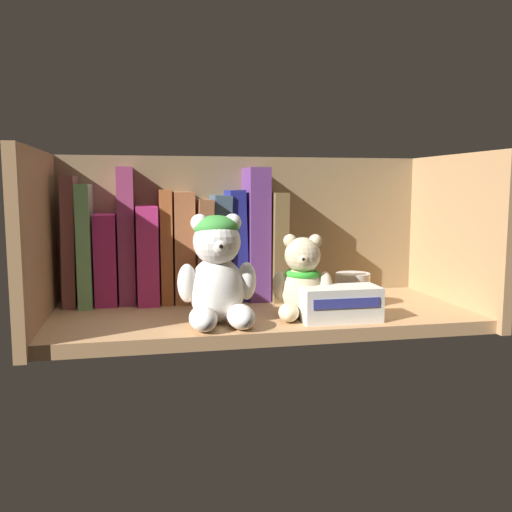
{
  "coord_description": "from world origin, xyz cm",
  "views": [
    {
      "loc": [
        -18.35,
        -84.73,
        21.55
      ],
      "look_at": [
        -0.86,
        0.0,
        10.73
      ],
      "focal_mm": 38.93,
      "sensor_mm": 36.0,
      "label": 1
    }
  ],
  "objects_px": {
    "book_1": "(87,244)",
    "book_6": "(183,246)",
    "teddy_bear_smaller": "(302,282)",
    "book_5": "(165,245)",
    "book_3": "(127,235)",
    "pillar_candle": "(353,290)",
    "small_product_box": "(340,304)",
    "book_11": "(272,244)",
    "book_4": "(147,253)",
    "book_7": "(201,249)",
    "book_2": "(107,258)",
    "teddy_bear_larger": "(217,272)",
    "book_0": "(71,240)",
    "book_9": "(235,244)",
    "book_10": "(254,233)",
    "book_8": "(218,247)"
  },
  "relations": [
    {
      "from": "teddy_bear_smaller",
      "to": "book_5",
      "type": "bearing_deg",
      "value": 138.29
    },
    {
      "from": "teddy_bear_larger",
      "to": "teddy_bear_smaller",
      "type": "xyz_separation_m",
      "value": [
        0.13,
        0.01,
        -0.02
      ]
    },
    {
      "from": "pillar_candle",
      "to": "book_10",
      "type": "bearing_deg",
      "value": 139.18
    },
    {
      "from": "book_0",
      "to": "book_7",
      "type": "height_order",
      "value": "book_0"
    },
    {
      "from": "small_product_box",
      "to": "book_1",
      "type": "bearing_deg",
      "value": 150.94
    },
    {
      "from": "book_2",
      "to": "book_4",
      "type": "xyz_separation_m",
      "value": [
        0.07,
        0.0,
        0.01
      ]
    },
    {
      "from": "book_6",
      "to": "book_7",
      "type": "distance_m",
      "value": 0.03
    },
    {
      "from": "book_4",
      "to": "book_7",
      "type": "height_order",
      "value": "book_7"
    },
    {
      "from": "book_0",
      "to": "book_4",
      "type": "bearing_deg",
      "value": 0.0
    },
    {
      "from": "book_1",
      "to": "book_3",
      "type": "xyz_separation_m",
      "value": [
        0.07,
        0.0,
        0.01
      ]
    },
    {
      "from": "book_2",
      "to": "small_product_box",
      "type": "relative_size",
      "value": 1.29
    },
    {
      "from": "book_1",
      "to": "book_11",
      "type": "height_order",
      "value": "book_1"
    },
    {
      "from": "book_0",
      "to": "small_product_box",
      "type": "distance_m",
      "value": 0.46
    },
    {
      "from": "book_6",
      "to": "book_8",
      "type": "xyz_separation_m",
      "value": [
        0.06,
        0.0,
        -0.0
      ]
    },
    {
      "from": "book_8",
      "to": "book_11",
      "type": "distance_m",
      "value": 0.1
    },
    {
      "from": "book_6",
      "to": "teddy_bear_larger",
      "type": "distance_m",
      "value": 0.19
    },
    {
      "from": "book_3",
      "to": "book_7",
      "type": "distance_m",
      "value": 0.13
    },
    {
      "from": "book_8",
      "to": "teddy_bear_smaller",
      "type": "relative_size",
      "value": 1.45
    },
    {
      "from": "book_7",
      "to": "teddy_bear_larger",
      "type": "xyz_separation_m",
      "value": [
        0.0,
        -0.19,
        -0.01
      ]
    },
    {
      "from": "book_1",
      "to": "book_6",
      "type": "distance_m",
      "value": 0.16
    },
    {
      "from": "book_1",
      "to": "book_5",
      "type": "relative_size",
      "value": 1.05
    },
    {
      "from": "book_9",
      "to": "book_11",
      "type": "distance_m",
      "value": 0.07
    },
    {
      "from": "small_product_box",
      "to": "teddy_bear_larger",
      "type": "bearing_deg",
      "value": 173.47
    },
    {
      "from": "book_3",
      "to": "book_7",
      "type": "relative_size",
      "value": 1.31
    },
    {
      "from": "book_0",
      "to": "book_2",
      "type": "xyz_separation_m",
      "value": [
        0.06,
        0.0,
        -0.03
      ]
    },
    {
      "from": "book_1",
      "to": "book_6",
      "type": "xyz_separation_m",
      "value": [
        0.16,
        0.0,
        -0.01
      ]
    },
    {
      "from": "book_11",
      "to": "book_10",
      "type": "bearing_deg",
      "value": 180.0
    },
    {
      "from": "book_7",
      "to": "teddy_bear_larger",
      "type": "distance_m",
      "value": 0.19
    },
    {
      "from": "book_3",
      "to": "pillar_candle",
      "type": "bearing_deg",
      "value": -18.57
    },
    {
      "from": "book_2",
      "to": "book_8",
      "type": "height_order",
      "value": "book_8"
    },
    {
      "from": "book_9",
      "to": "teddy_bear_smaller",
      "type": "bearing_deg",
      "value": -67.22
    },
    {
      "from": "book_8",
      "to": "teddy_bear_larger",
      "type": "height_order",
      "value": "book_8"
    },
    {
      "from": "book_6",
      "to": "book_7",
      "type": "xyz_separation_m",
      "value": [
        0.03,
        0.0,
        -0.01
      ]
    },
    {
      "from": "book_6",
      "to": "book_10",
      "type": "xyz_separation_m",
      "value": [
        0.13,
        0.0,
        0.02
      ]
    },
    {
      "from": "teddy_bear_smaller",
      "to": "small_product_box",
      "type": "bearing_deg",
      "value": -35.13
    },
    {
      "from": "book_0",
      "to": "book_7",
      "type": "bearing_deg",
      "value": 0.0
    },
    {
      "from": "teddy_bear_smaller",
      "to": "book_0",
      "type": "bearing_deg",
      "value": 153.57
    },
    {
      "from": "book_5",
      "to": "book_1",
      "type": "bearing_deg",
      "value": 180.0
    },
    {
      "from": "book_3",
      "to": "teddy_bear_smaller",
      "type": "relative_size",
      "value": 1.82
    },
    {
      "from": "book_8",
      "to": "small_product_box",
      "type": "relative_size",
      "value": 1.56
    },
    {
      "from": "teddy_bear_smaller",
      "to": "small_product_box",
      "type": "xyz_separation_m",
      "value": [
        0.05,
        -0.03,
        -0.03
      ]
    },
    {
      "from": "book_11",
      "to": "small_product_box",
      "type": "bearing_deg",
      "value": -75.5
    },
    {
      "from": "book_9",
      "to": "small_product_box",
      "type": "xyz_separation_m",
      "value": [
        0.12,
        -0.21,
        -0.07
      ]
    },
    {
      "from": "book_7",
      "to": "pillar_candle",
      "type": "xyz_separation_m",
      "value": [
        0.23,
        -0.12,
        -0.06
      ]
    },
    {
      "from": "book_7",
      "to": "teddy_bear_larger",
      "type": "bearing_deg",
      "value": -88.93
    },
    {
      "from": "book_5",
      "to": "book_2",
      "type": "bearing_deg",
      "value": 180.0
    },
    {
      "from": "book_2",
      "to": "pillar_candle",
      "type": "relative_size",
      "value": 2.69
    },
    {
      "from": "book_0",
      "to": "teddy_bear_larger",
      "type": "distance_m",
      "value": 0.29
    },
    {
      "from": "book_5",
      "to": "book_0",
      "type": "bearing_deg",
      "value": 180.0
    },
    {
      "from": "book_10",
      "to": "teddy_bear_smaller",
      "type": "relative_size",
      "value": 1.82
    }
  ]
}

